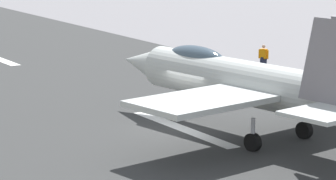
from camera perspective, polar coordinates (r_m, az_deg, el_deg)
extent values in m
plane|color=slate|center=(39.26, 0.81, -2.54)|extent=(400.00, 400.00, 0.00)
cube|color=#333434|center=(39.25, 0.81, -2.53)|extent=(240.00, 26.00, 0.02)
cube|color=white|center=(39.06, 0.99, -2.58)|extent=(8.00, 0.70, 0.00)
cylinder|color=#AFB4B1|center=(37.34, 5.42, 0.42)|extent=(12.23, 3.81, 1.95)
cone|color=#AFB4B1|center=(42.77, -1.72, 1.84)|extent=(3.01, 2.07, 1.66)
ellipsoid|color=#3F5160|center=(39.63, 1.91, 2.16)|extent=(3.73, 1.65, 1.10)
cube|color=#AFB4B1|center=(34.10, 2.24, -0.74)|extent=(4.22, 5.99, 0.24)
cube|color=#AFB4B1|center=(39.46, 10.26, 0.73)|extent=(4.22, 5.99, 0.24)
cube|color=#AFB4B1|center=(31.54, 10.45, -1.53)|extent=(2.81, 3.14, 0.16)
cube|color=slate|center=(32.96, 10.95, 1.83)|extent=(2.72, 1.34, 3.14)
cylinder|color=silver|center=(40.98, 0.73, -0.95)|extent=(0.18, 0.18, 1.40)
cylinder|color=black|center=(41.05, 0.73, -1.39)|extent=(0.80, 0.41, 0.76)
cylinder|color=silver|center=(35.36, 5.65, -2.97)|extent=(0.18, 0.18, 1.40)
cylinder|color=black|center=(35.44, 5.64, -3.47)|extent=(0.80, 0.41, 0.76)
cylinder|color=silver|center=(37.67, 9.04, -2.18)|extent=(0.18, 0.18, 1.40)
cylinder|color=black|center=(37.74, 9.03, -2.65)|extent=(0.80, 0.41, 0.76)
cube|color=#1E2338|center=(54.46, 6.34, 1.73)|extent=(0.24, 0.36, 0.88)
cube|color=orange|center=(54.36, 6.36, 2.41)|extent=(0.52, 0.44, 0.60)
sphere|color=tan|center=(54.29, 6.37, 2.89)|extent=(0.22, 0.22, 0.22)
cylinder|color=orange|center=(54.50, 6.08, 2.41)|extent=(0.10, 0.10, 0.57)
cylinder|color=orange|center=(54.22, 6.64, 2.35)|extent=(0.10, 0.10, 0.57)
cone|color=orange|center=(50.65, 9.11, 0.76)|extent=(0.44, 0.44, 0.55)
cone|color=orange|center=(58.19, 2.95, 2.23)|extent=(0.44, 0.44, 0.55)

